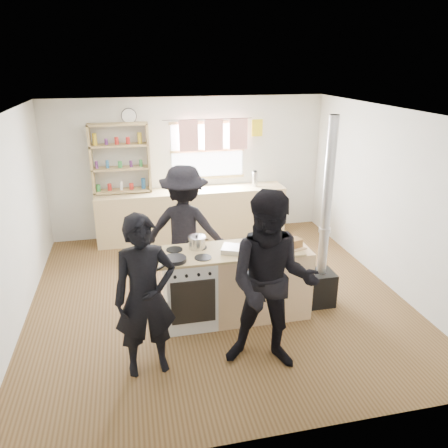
{
  "coord_description": "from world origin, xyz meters",
  "views": [
    {
      "loc": [
        -1.06,
        -5.26,
        3.1
      ],
      "look_at": [
        0.08,
        -0.1,
        1.1
      ],
      "focal_mm": 35.0,
      "sensor_mm": 36.0,
      "label": 1
    }
  ],
  "objects_px": {
    "thermos": "(255,179)",
    "stockpot_counter": "(269,236)",
    "roast_tray": "(237,249)",
    "person_far": "(185,229)",
    "person_near_left": "(145,297)",
    "skillet_greens": "(175,259)",
    "bread_board": "(293,245)",
    "flue_heater": "(322,259)",
    "cooking_island": "(236,283)",
    "person_near_right": "(272,283)",
    "stockpot_stove": "(197,242)"
  },
  "relations": [
    {
      "from": "cooking_island",
      "to": "person_far",
      "type": "xyz_separation_m",
      "value": [
        -0.52,
        0.9,
        0.43
      ]
    },
    {
      "from": "cooking_island",
      "to": "bread_board",
      "type": "xyz_separation_m",
      "value": [
        0.67,
        -0.13,
        0.51
      ]
    },
    {
      "from": "flue_heater",
      "to": "person_near_left",
      "type": "height_order",
      "value": "flue_heater"
    },
    {
      "from": "roast_tray",
      "to": "person_near_left",
      "type": "relative_size",
      "value": 0.24
    },
    {
      "from": "stockpot_counter",
      "to": "person_far",
      "type": "relative_size",
      "value": 0.14
    },
    {
      "from": "skillet_greens",
      "to": "bread_board",
      "type": "bearing_deg",
      "value": 1.99
    },
    {
      "from": "thermos",
      "to": "person_far",
      "type": "relative_size",
      "value": 0.15
    },
    {
      "from": "stockpot_counter",
      "to": "flue_heater",
      "type": "relative_size",
      "value": 0.1
    },
    {
      "from": "roast_tray",
      "to": "person_near_right",
      "type": "relative_size",
      "value": 0.21
    },
    {
      "from": "skillet_greens",
      "to": "cooking_island",
      "type": "bearing_deg",
      "value": 12.86
    },
    {
      "from": "stockpot_counter",
      "to": "person_near_left",
      "type": "distance_m",
      "value": 1.85
    },
    {
      "from": "cooking_island",
      "to": "person_near_left",
      "type": "distance_m",
      "value": 1.46
    },
    {
      "from": "cooking_island",
      "to": "roast_tray",
      "type": "distance_m",
      "value": 0.5
    },
    {
      "from": "stockpot_stove",
      "to": "stockpot_counter",
      "type": "height_order",
      "value": "stockpot_counter"
    },
    {
      "from": "thermos",
      "to": "skillet_greens",
      "type": "xyz_separation_m",
      "value": [
        -1.81,
        -2.95,
        -0.08
      ]
    },
    {
      "from": "skillet_greens",
      "to": "stockpot_counter",
      "type": "height_order",
      "value": "stockpot_counter"
    },
    {
      "from": "person_far",
      "to": "roast_tray",
      "type": "bearing_deg",
      "value": 136.54
    },
    {
      "from": "person_near_right",
      "to": "skillet_greens",
      "type": "bearing_deg",
      "value": 157.86
    },
    {
      "from": "stockpot_stove",
      "to": "cooking_island",
      "type": "bearing_deg",
      "value": -17.27
    },
    {
      "from": "thermos",
      "to": "stockpot_stove",
      "type": "bearing_deg",
      "value": -119.78
    },
    {
      "from": "roast_tray",
      "to": "stockpot_counter",
      "type": "distance_m",
      "value": 0.5
    },
    {
      "from": "person_near_left",
      "to": "person_near_right",
      "type": "height_order",
      "value": "person_near_right"
    },
    {
      "from": "skillet_greens",
      "to": "flue_heater",
      "type": "bearing_deg",
      "value": 6.86
    },
    {
      "from": "stockpot_counter",
      "to": "cooking_island",
      "type": "bearing_deg",
      "value": -165.52
    },
    {
      "from": "cooking_island",
      "to": "person_near_right",
      "type": "relative_size",
      "value": 1.01
    },
    {
      "from": "roast_tray",
      "to": "person_near_right",
      "type": "distance_m",
      "value": 0.92
    },
    {
      "from": "stockpot_counter",
      "to": "person_near_left",
      "type": "relative_size",
      "value": 0.15
    },
    {
      "from": "thermos",
      "to": "person_far",
      "type": "bearing_deg",
      "value": -129.64
    },
    {
      "from": "cooking_island",
      "to": "bread_board",
      "type": "bearing_deg",
      "value": -10.63
    },
    {
      "from": "roast_tray",
      "to": "flue_heater",
      "type": "xyz_separation_m",
      "value": [
        1.18,
        0.13,
        -0.31
      ]
    },
    {
      "from": "roast_tray",
      "to": "skillet_greens",
      "type": "bearing_deg",
      "value": -172.01
    },
    {
      "from": "cooking_island",
      "to": "person_near_right",
      "type": "bearing_deg",
      "value": -83.12
    },
    {
      "from": "stockpot_stove",
      "to": "stockpot_counter",
      "type": "xyz_separation_m",
      "value": [
        0.91,
        -0.03,
        0.01
      ]
    },
    {
      "from": "skillet_greens",
      "to": "stockpot_stove",
      "type": "height_order",
      "value": "stockpot_stove"
    },
    {
      "from": "person_near_right",
      "to": "person_far",
      "type": "relative_size",
      "value": 1.08
    },
    {
      "from": "thermos",
      "to": "stockpot_counter",
      "type": "relative_size",
      "value": 1.08
    },
    {
      "from": "person_near_left",
      "to": "person_far",
      "type": "relative_size",
      "value": 0.97
    },
    {
      "from": "cooking_island",
      "to": "thermos",
      "type": "bearing_deg",
      "value": 69.52
    },
    {
      "from": "roast_tray",
      "to": "bread_board",
      "type": "xyz_separation_m",
      "value": [
        0.69,
        -0.06,
        0.02
      ]
    },
    {
      "from": "skillet_greens",
      "to": "stockpot_counter",
      "type": "distance_m",
      "value": 1.26
    },
    {
      "from": "thermos",
      "to": "person_near_right",
      "type": "distance_m",
      "value": 3.87
    },
    {
      "from": "thermos",
      "to": "roast_tray",
      "type": "xyz_separation_m",
      "value": [
        -1.05,
        -2.84,
        -0.07
      ]
    },
    {
      "from": "thermos",
      "to": "person_near_left",
      "type": "relative_size",
      "value": 0.16
    },
    {
      "from": "skillet_greens",
      "to": "bread_board",
      "type": "relative_size",
      "value": 1.15
    },
    {
      "from": "stockpot_counter",
      "to": "flue_heater",
      "type": "height_order",
      "value": "flue_heater"
    },
    {
      "from": "skillet_greens",
      "to": "person_far",
      "type": "relative_size",
      "value": 0.21
    },
    {
      "from": "skillet_greens",
      "to": "bread_board",
      "type": "xyz_separation_m",
      "value": [
        1.45,
        0.05,
        0.02
      ]
    },
    {
      "from": "stockpot_stove",
      "to": "flue_heater",
      "type": "relative_size",
      "value": 0.09
    },
    {
      "from": "stockpot_counter",
      "to": "stockpot_stove",
      "type": "bearing_deg",
      "value": 178.12
    },
    {
      "from": "person_near_right",
      "to": "thermos",
      "type": "bearing_deg",
      "value": 96.27
    }
  ]
}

